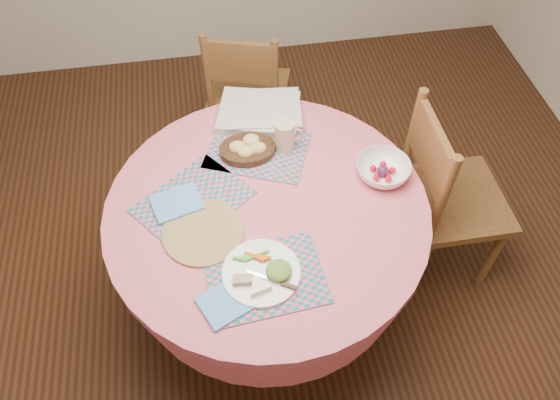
{
  "coord_description": "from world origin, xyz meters",
  "views": [
    {
      "loc": [
        -0.16,
        -1.26,
        2.38
      ],
      "look_at": [
        0.05,
        0.0,
        0.78
      ],
      "focal_mm": 35.0,
      "sensor_mm": 36.0,
      "label": 1
    }
  ],
  "objects_px": {
    "dinner_plate": "(264,272)",
    "dining_table": "(268,236)",
    "chair_back": "(247,91)",
    "bread_bowl": "(248,148)",
    "wicker_trivet": "(203,232)",
    "latte_mug": "(285,136)",
    "chair_right": "(446,195)",
    "fruit_bowl": "(383,170)"
  },
  "relations": [
    {
      "from": "dinner_plate",
      "to": "dining_table",
      "type": "bearing_deg",
      "value": 79.08
    },
    {
      "from": "chair_back",
      "to": "bread_bowl",
      "type": "relative_size",
      "value": 3.86
    },
    {
      "from": "chair_back",
      "to": "wicker_trivet",
      "type": "bearing_deg",
      "value": 91.84
    },
    {
      "from": "wicker_trivet",
      "to": "latte_mug",
      "type": "distance_m",
      "value": 0.53
    },
    {
      "from": "chair_right",
      "to": "latte_mug",
      "type": "distance_m",
      "value": 0.78
    },
    {
      "from": "dinner_plate",
      "to": "fruit_bowl",
      "type": "distance_m",
      "value": 0.65
    },
    {
      "from": "chair_right",
      "to": "wicker_trivet",
      "type": "bearing_deg",
      "value": 100.95
    },
    {
      "from": "chair_right",
      "to": "wicker_trivet",
      "type": "xyz_separation_m",
      "value": [
        -1.06,
        -0.2,
        0.25
      ]
    },
    {
      "from": "wicker_trivet",
      "to": "latte_mug",
      "type": "height_order",
      "value": "latte_mug"
    },
    {
      "from": "wicker_trivet",
      "to": "latte_mug",
      "type": "xyz_separation_m",
      "value": [
        0.37,
        0.37,
        0.07
      ]
    },
    {
      "from": "wicker_trivet",
      "to": "chair_back",
      "type": "bearing_deg",
      "value": 75.2
    },
    {
      "from": "latte_mug",
      "to": "dining_table",
      "type": "bearing_deg",
      "value": -112.58
    },
    {
      "from": "chair_right",
      "to": "fruit_bowl",
      "type": "relative_size",
      "value": 4.49
    },
    {
      "from": "fruit_bowl",
      "to": "latte_mug",
      "type": "bearing_deg",
      "value": 149.23
    },
    {
      "from": "chair_back",
      "to": "latte_mug",
      "type": "distance_m",
      "value": 0.81
    },
    {
      "from": "bread_bowl",
      "to": "dining_table",
      "type": "bearing_deg",
      "value": -82.82
    },
    {
      "from": "dining_table",
      "to": "chair_right",
      "type": "height_order",
      "value": "chair_right"
    },
    {
      "from": "dinner_plate",
      "to": "bread_bowl",
      "type": "relative_size",
      "value": 1.18
    },
    {
      "from": "chair_right",
      "to": "dinner_plate",
      "type": "bearing_deg",
      "value": 115.63
    },
    {
      "from": "bread_bowl",
      "to": "fruit_bowl",
      "type": "distance_m",
      "value": 0.55
    },
    {
      "from": "dining_table",
      "to": "chair_right",
      "type": "distance_m",
      "value": 0.83
    },
    {
      "from": "chair_right",
      "to": "bread_bowl",
      "type": "distance_m",
      "value": 0.91
    },
    {
      "from": "dining_table",
      "to": "bread_bowl",
      "type": "xyz_separation_m",
      "value": [
        -0.04,
        0.28,
        0.23
      ]
    },
    {
      "from": "latte_mug",
      "to": "chair_back",
      "type": "bearing_deg",
      "value": 96.22
    },
    {
      "from": "dining_table",
      "to": "chair_right",
      "type": "bearing_deg",
      "value": 8.34
    },
    {
      "from": "chair_right",
      "to": "dinner_plate",
      "type": "relative_size",
      "value": 3.57
    },
    {
      "from": "chair_back",
      "to": "bread_bowl",
      "type": "height_order",
      "value": "chair_back"
    },
    {
      "from": "fruit_bowl",
      "to": "bread_bowl",
      "type": "bearing_deg",
      "value": 158.11
    },
    {
      "from": "fruit_bowl",
      "to": "dinner_plate",
      "type": "bearing_deg",
      "value": -144.84
    },
    {
      "from": "latte_mug",
      "to": "bread_bowl",
      "type": "bearing_deg",
      "value": -177.85
    },
    {
      "from": "dining_table",
      "to": "bread_bowl",
      "type": "distance_m",
      "value": 0.37
    },
    {
      "from": "dining_table",
      "to": "wicker_trivet",
      "type": "relative_size",
      "value": 4.13
    },
    {
      "from": "chair_back",
      "to": "dinner_plate",
      "type": "xyz_separation_m",
      "value": [
        -0.1,
        -1.31,
        0.31
      ]
    },
    {
      "from": "chair_back",
      "to": "bread_bowl",
      "type": "xyz_separation_m",
      "value": [
        -0.08,
        -0.73,
        0.32
      ]
    },
    {
      "from": "chair_right",
      "to": "bread_bowl",
      "type": "height_order",
      "value": "chair_right"
    },
    {
      "from": "chair_right",
      "to": "wicker_trivet",
      "type": "distance_m",
      "value": 1.11
    },
    {
      "from": "chair_back",
      "to": "wicker_trivet",
      "type": "height_order",
      "value": "chair_back"
    },
    {
      "from": "wicker_trivet",
      "to": "dinner_plate",
      "type": "relative_size",
      "value": 1.11
    },
    {
      "from": "bread_bowl",
      "to": "latte_mug",
      "type": "bearing_deg",
      "value": 2.15
    },
    {
      "from": "dinner_plate",
      "to": "latte_mug",
      "type": "xyz_separation_m",
      "value": [
        0.18,
        0.58,
        0.05
      ]
    },
    {
      "from": "dinner_plate",
      "to": "chair_back",
      "type": "bearing_deg",
      "value": 85.69
    },
    {
      "from": "chair_right",
      "to": "bread_bowl",
      "type": "bearing_deg",
      "value": 79.34
    }
  ]
}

